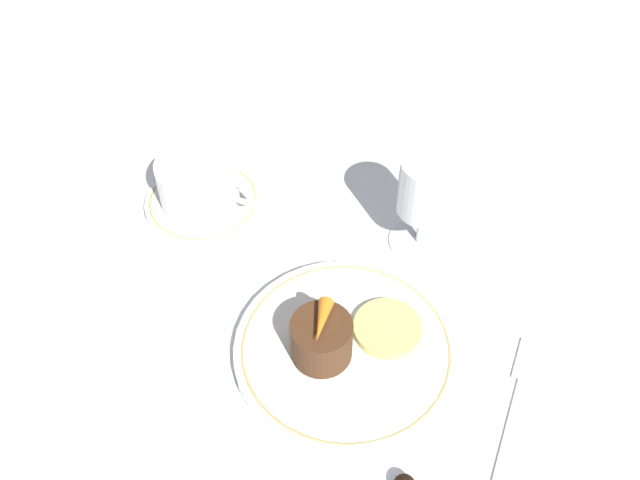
{
  "coord_description": "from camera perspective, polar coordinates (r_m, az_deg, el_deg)",
  "views": [
    {
      "loc": [
        0.17,
        -0.42,
        0.66
      ],
      "look_at": [
        -0.03,
        0.08,
        0.04
      ],
      "focal_mm": 42.0,
      "sensor_mm": 36.0,
      "label": 1
    }
  ],
  "objects": [
    {
      "name": "saucer",
      "position": [
        0.92,
        -8.86,
        2.88
      ],
      "size": [
        0.14,
        0.14,
        0.01
      ],
      "color": "white",
      "rests_on": "ground_plane"
    },
    {
      "name": "wine_glass",
      "position": [
        0.82,
        8.08,
        3.62
      ],
      "size": [
        0.07,
        0.07,
        0.13
      ],
      "color": "silver",
      "rests_on": "ground_plane"
    },
    {
      "name": "ground_plane",
      "position": [
        0.8,
        0.03,
        -6.65
      ],
      "size": [
        3.0,
        3.0,
        0.0
      ],
      "primitive_type": "plane",
      "color": "white"
    },
    {
      "name": "dinner_plate",
      "position": [
        0.78,
        1.97,
        -8.42
      ],
      "size": [
        0.23,
        0.23,
        0.01
      ],
      "color": "white",
      "rests_on": "ground_plane"
    },
    {
      "name": "fork",
      "position": [
        0.78,
        14.84,
        -11.41
      ],
      "size": [
        0.02,
        0.18,
        0.01
      ],
      "color": "silver",
      "rests_on": "ground_plane"
    },
    {
      "name": "dessert_cake",
      "position": [
        0.75,
        0.12,
        -7.58
      ],
      "size": [
        0.06,
        0.06,
        0.05
      ],
      "color": "#4C2D19",
      "rests_on": "dinner_plate"
    },
    {
      "name": "carrot_garnish",
      "position": [
        0.72,
        0.12,
        -6.19
      ],
      "size": [
        0.02,
        0.05,
        0.02
      ],
      "color": "orange",
      "rests_on": "dessert_cake"
    },
    {
      "name": "coffee_cup",
      "position": [
        0.9,
        -9.26,
        4.46
      ],
      "size": [
        0.12,
        0.1,
        0.06
      ],
      "color": "white",
      "rests_on": "saucer"
    },
    {
      "name": "spoon",
      "position": [
        0.89,
        -6.42,
        2.15
      ],
      "size": [
        0.08,
        0.1,
        0.0
      ],
      "color": "silver",
      "rests_on": "saucer"
    },
    {
      "name": "pineapple_slice",
      "position": [
        0.78,
        5.17,
        -6.73
      ],
      "size": [
        0.07,
        0.07,
        0.01
      ],
      "color": "#EFE075",
      "rests_on": "dinner_plate"
    }
  ]
}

